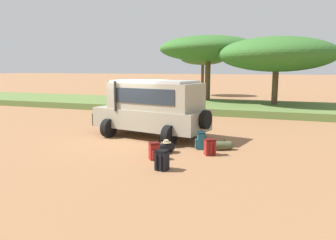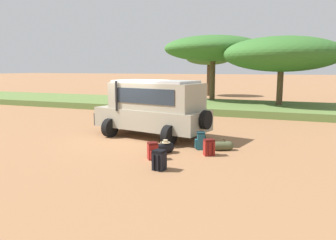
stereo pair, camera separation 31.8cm
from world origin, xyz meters
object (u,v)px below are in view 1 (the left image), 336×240
duffel_bag_low_black_case (164,148)px  acacia_tree_far_left (203,59)px  backpack_near_rear_wheel (154,151)px  acacia_tree_left_mid (208,49)px  duffel_bag_soft_canvas (223,146)px  backpack_beside_front_wheel (201,141)px  acacia_tree_centre_back (277,54)px  safari_vehicle (153,107)px  backpack_cluster_center (162,160)px  backpack_outermost (210,147)px

duffel_bag_low_black_case → acacia_tree_far_left: acacia_tree_far_left is taller
backpack_near_rear_wheel → acacia_tree_left_mid: size_ratio=0.07×
duffel_bag_soft_canvas → backpack_beside_front_wheel: bearing=-168.8°
acacia_tree_left_mid → acacia_tree_centre_back: bearing=-20.5°
acacia_tree_left_mid → acacia_tree_centre_back: 5.65m
safari_vehicle → backpack_beside_front_wheel: 2.95m
backpack_beside_front_wheel → acacia_tree_far_left: size_ratio=0.13×
backpack_beside_front_wheel → duffel_bag_soft_canvas: size_ratio=0.86×
duffel_bag_low_black_case → duffel_bag_soft_canvas: bearing=32.9°
acacia_tree_far_left → acacia_tree_left_mid: bearing=-73.2°
safari_vehicle → backpack_cluster_center: 4.72m
acacia_tree_left_mid → backpack_outermost: bearing=-76.2°
backpack_near_rear_wheel → backpack_outermost: (1.57, 1.17, -0.00)m
duffel_bag_soft_canvas → backpack_cluster_center: bearing=-112.1°
safari_vehicle → duffel_bag_low_black_case: (1.41, -2.34, -1.11)m
safari_vehicle → acacia_tree_left_mid: bearing=93.4°
duffel_bag_soft_canvas → acacia_tree_far_left: acacia_tree_far_left is taller
backpack_outermost → acacia_tree_centre_back: size_ratio=0.07×
backpack_outermost → duffel_bag_soft_canvas: 0.91m
duffel_bag_low_black_case → acacia_tree_far_left: size_ratio=0.17×
backpack_outermost → duffel_bag_soft_canvas: bearing=71.7°
safari_vehicle → backpack_near_rear_wheel: size_ratio=9.72×
backpack_cluster_center → backpack_outermost: 2.31m
duffel_bag_low_black_case → acacia_tree_centre_back: acacia_tree_centre_back is taller
backpack_cluster_center → backpack_outermost: backpack_cluster_center is taller
backpack_near_rear_wheel → backpack_cluster_center: bearing=-55.9°
duffel_bag_low_black_case → acacia_tree_far_left: bearing=101.3°
safari_vehicle → duffel_bag_low_black_case: 2.95m
backpack_cluster_center → backpack_outermost: size_ratio=1.07×
backpack_near_rear_wheel → duffel_bag_soft_canvas: size_ratio=0.75×
backpack_outermost → duffel_bag_low_black_case: size_ratio=0.69×
duffel_bag_soft_canvas → backpack_near_rear_wheel: bearing=-132.4°
safari_vehicle → acacia_tree_left_mid: (-0.79, 13.29, 3.18)m
backpack_near_rear_wheel → acacia_tree_left_mid: acacia_tree_left_mid is taller
backpack_outermost → acacia_tree_left_mid: bearing=103.8°
backpack_beside_front_wheel → backpack_outermost: size_ratio=1.15×
acacia_tree_far_left → acacia_tree_centre_back: acacia_tree_centre_back is taller
duffel_bag_soft_canvas → acacia_tree_far_left: 24.54m
acacia_tree_left_mid → backpack_cluster_center: bearing=-80.8°
safari_vehicle → backpack_near_rear_wheel: safari_vehicle is taller
backpack_near_rear_wheel → duffel_bag_soft_canvas: (1.85, 2.03, -0.11)m
backpack_near_rear_wheel → acacia_tree_far_left: 26.04m
backpack_beside_front_wheel → acacia_tree_left_mid: bearing=102.5°
backpack_cluster_center → backpack_outermost: (0.92, 2.12, -0.02)m
backpack_outermost → acacia_tree_far_left: size_ratio=0.11×
duffel_bag_low_black_case → duffel_bag_soft_canvas: duffel_bag_low_black_case is taller
backpack_outermost → acacia_tree_left_mid: size_ratio=0.07×
backpack_beside_front_wheel → duffel_bag_low_black_case: size_ratio=0.79×
backpack_near_rear_wheel → acacia_tree_left_mid: bearing=97.6°
backpack_cluster_center → duffel_bag_low_black_case: bearing=109.4°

